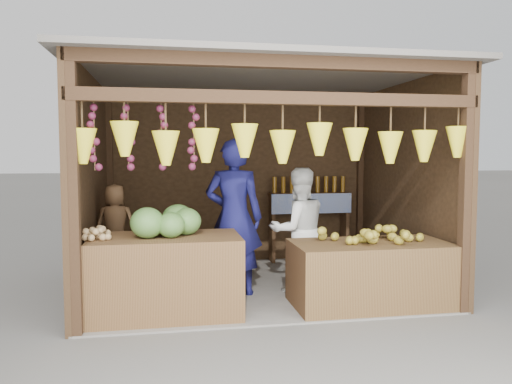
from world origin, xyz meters
The scene contains 12 objects.
ground centered at (0.00, 0.00, 0.00)m, with size 80.00×80.00×0.00m, color #514F49.
stall_structure centered at (-0.03, -0.04, 1.67)m, with size 4.30×3.30×2.66m.
back_shelf centered at (1.05, 1.28, 0.87)m, with size 1.25×0.32×1.32m.
counter_left centered at (-1.13, -0.99, 0.42)m, with size 1.52×0.85×0.83m, color #4A3018.
counter_right centered at (1.07, -1.05, 0.35)m, with size 1.71×0.85×0.71m, color #472C17.
stool centered at (-1.73, 0.09, 0.16)m, with size 0.34×0.34×0.32m, color black.
man_standing centered at (-0.34, -0.34, 0.92)m, with size 0.67×0.44×1.85m, color #131349.
woman_standing centered at (0.45, -0.34, 0.75)m, with size 0.73×0.57×1.51m, color silver.
vendor_seated centered at (-1.73, 0.09, 0.81)m, with size 0.48×0.32×0.99m, color brown.
melon_pile centered at (-1.12, -0.96, 0.99)m, with size 1.00×0.50×0.32m, color #134612, non-canonical shape.
tanfruit_pile centered at (-1.78, -1.02, 0.90)m, with size 0.34×0.40×0.13m, color #987246, non-canonical shape.
mango_pile centered at (1.10, -1.09, 0.82)m, with size 1.40×0.64×0.22m, color #C17319, non-canonical shape.
Camera 1 is at (-1.10, -6.12, 1.67)m, focal length 35.00 mm.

